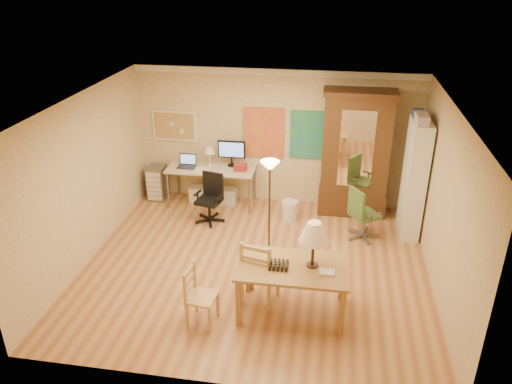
% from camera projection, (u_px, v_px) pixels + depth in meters
% --- Properties ---
extents(floor, '(5.50, 5.50, 0.00)m').
position_uv_depth(floor, '(256.00, 266.00, 8.11)').
color(floor, '#A25F39').
rests_on(floor, ground).
extents(crown_molding, '(5.50, 0.08, 0.12)m').
position_uv_depth(crown_molding, '(277.00, 72.00, 9.18)').
color(crown_molding, white).
rests_on(crown_molding, floor).
extents(corkboard, '(0.90, 0.04, 0.62)m').
position_uv_depth(corkboard, '(175.00, 126.00, 9.97)').
color(corkboard, tan).
rests_on(corkboard, floor).
extents(art_panel_left, '(0.80, 0.04, 1.00)m').
position_uv_depth(art_panel_left, '(263.00, 133.00, 9.73)').
color(art_panel_left, gold).
rests_on(art_panel_left, floor).
extents(art_panel_right, '(0.75, 0.04, 0.95)m').
position_uv_depth(art_panel_right, '(309.00, 135.00, 9.60)').
color(art_panel_right, teal).
rests_on(art_panel_right, floor).
extents(dining_table, '(1.52, 0.92, 1.43)m').
position_uv_depth(dining_table, '(300.00, 257.00, 6.71)').
color(dining_table, olive).
rests_on(dining_table, floor).
extents(ladder_chair_back, '(0.57, 0.55, 1.03)m').
position_uv_depth(ladder_chair_back, '(260.00, 273.00, 7.10)').
color(ladder_chair_back, tan).
rests_on(ladder_chair_back, floor).
extents(ladder_chair_left, '(0.42, 0.43, 0.85)m').
position_uv_depth(ladder_chair_left, '(200.00, 297.00, 6.73)').
color(ladder_chair_left, tan).
rests_on(ladder_chair_left, floor).
extents(torchiere_lamp, '(0.31, 0.31, 1.69)m').
position_uv_depth(torchiere_lamp, '(270.00, 181.00, 7.88)').
color(torchiere_lamp, '#412E1A').
rests_on(torchiere_lamp, floor).
extents(computer_desk, '(1.74, 0.76, 1.31)m').
position_uv_depth(computer_desk, '(214.00, 181.00, 10.01)').
color(computer_desk, '#BEAE8B').
rests_on(computer_desk, floor).
extents(office_chair_black, '(0.58, 0.58, 0.94)m').
position_uv_depth(office_chair_black, '(210.00, 209.00, 9.41)').
color(office_chair_black, black).
rests_on(office_chair_black, floor).
extents(office_chair_green, '(0.61, 0.61, 0.97)m').
position_uv_depth(office_chair_green, '(362.00, 225.00, 8.84)').
color(office_chair_green, slate).
rests_on(office_chair_green, floor).
extents(drawer_cart, '(0.35, 0.42, 0.70)m').
position_uv_depth(drawer_cart, '(157.00, 182.00, 10.28)').
color(drawer_cart, slate).
rests_on(drawer_cart, floor).
extents(armoire, '(1.32, 0.63, 2.42)m').
position_uv_depth(armoire, '(355.00, 161.00, 9.44)').
color(armoire, '#38230F').
rests_on(armoire, floor).
extents(bookshelf, '(0.32, 0.84, 2.10)m').
position_uv_depth(bookshelf, '(414.00, 179.00, 8.71)').
color(bookshelf, white).
rests_on(bookshelf, floor).
extents(wastebin, '(0.31, 0.31, 0.39)m').
position_uv_depth(wastebin, '(289.00, 210.00, 9.48)').
color(wastebin, silver).
rests_on(wastebin, floor).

